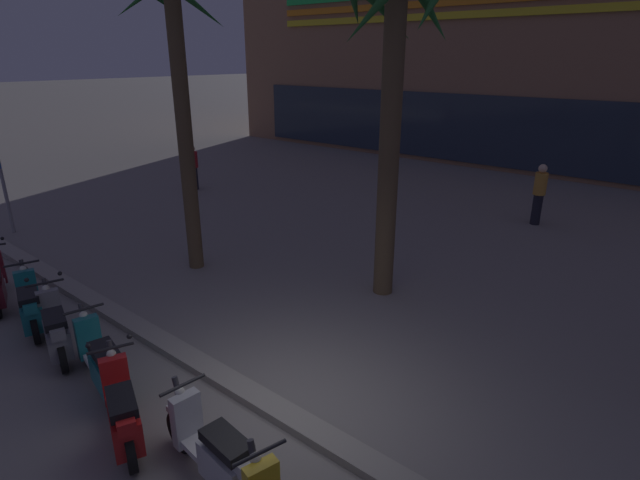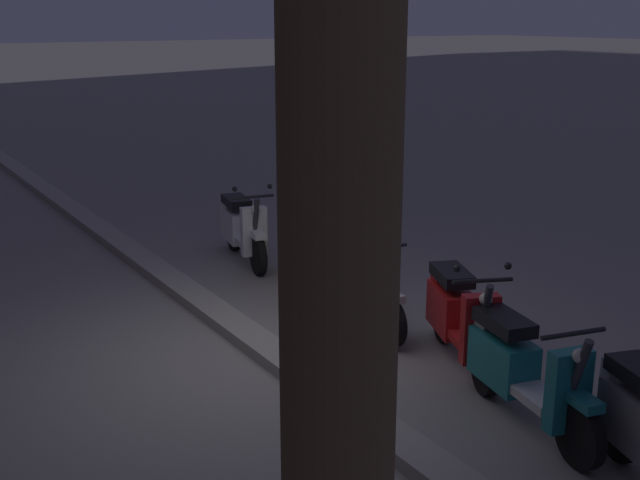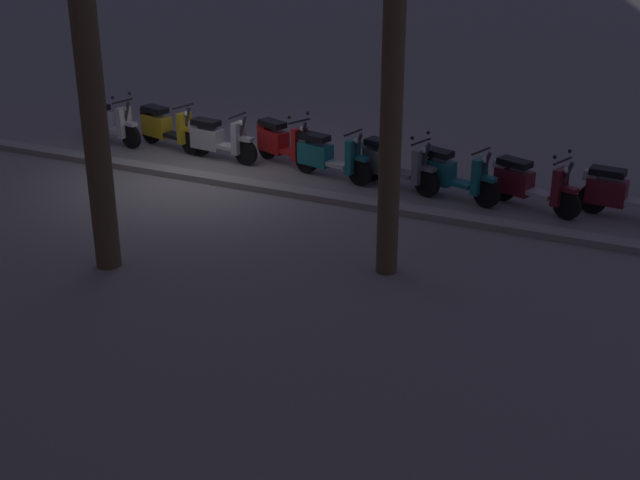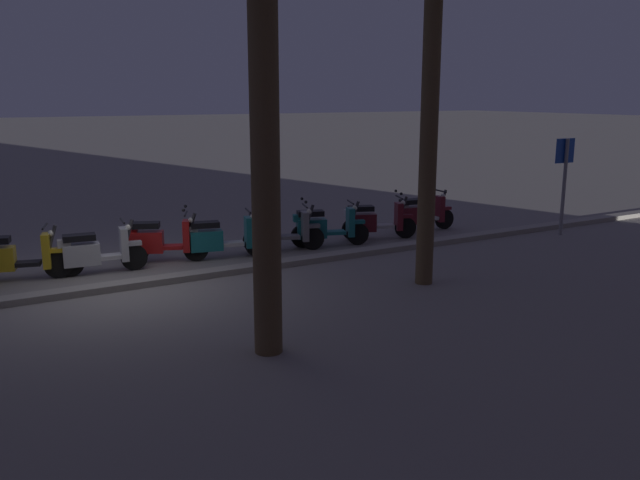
# 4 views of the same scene
# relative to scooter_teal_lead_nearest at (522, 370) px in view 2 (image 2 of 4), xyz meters

# --- Properties ---
(ground_plane) EXTENTS (200.00, 200.00, 0.00)m
(ground_plane) POSITION_rel_scooter_teal_lead_nearest_xyz_m (2.31, 1.27, -0.45)
(ground_plane) COLOR gray
(curb_strip) EXTENTS (60.00, 0.36, 0.12)m
(curb_strip) POSITION_rel_scooter_teal_lead_nearest_xyz_m (2.31, 1.19, -0.39)
(curb_strip) COLOR gray
(curb_strip) RESTS_ON ground
(scooter_teal_lead_nearest) EXTENTS (1.81, 0.71, 1.04)m
(scooter_teal_lead_nearest) POSITION_rel_scooter_teal_lead_nearest_xyz_m (0.00, 0.00, 0.00)
(scooter_teal_lead_nearest) COLOR black
(scooter_teal_lead_nearest) RESTS_ON ground
(scooter_red_tail_end) EXTENTS (1.65, 0.87, 1.17)m
(scooter_red_tail_end) POSITION_rel_scooter_teal_lead_nearest_xyz_m (1.20, -0.37, 0.01)
(scooter_red_tail_end) COLOR black
(scooter_red_tail_end) RESTS_ON ground
(scooter_silver_mid_front) EXTENTS (1.73, 0.56, 1.04)m
(scooter_silver_mid_front) POSITION_rel_scooter_teal_lead_nearest_xyz_m (2.56, -0.08, -0.00)
(scooter_silver_mid_front) COLOR black
(scooter_silver_mid_front) RESTS_ON ground
(scooter_yellow_last_in_row) EXTENTS (1.79, 0.75, 1.04)m
(scooter_yellow_last_in_row) POSITION_rel_scooter_teal_lead_nearest_xyz_m (4.02, -0.34, 0.01)
(scooter_yellow_last_in_row) COLOR black
(scooter_yellow_last_in_row) RESTS_ON ground
(scooter_white_gap_after_mid) EXTENTS (1.75, 0.66, 1.17)m
(scooter_white_gap_after_mid) POSITION_rel_scooter_teal_lead_nearest_xyz_m (5.41, -0.10, 0.00)
(scooter_white_gap_after_mid) COLOR black
(scooter_white_gap_after_mid) RESTS_ON ground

